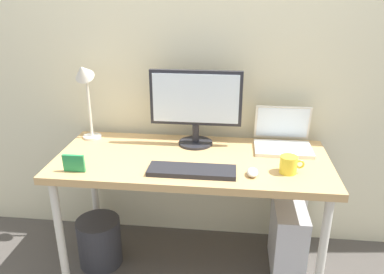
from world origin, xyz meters
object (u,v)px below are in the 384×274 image
at_px(monitor, 196,103).
at_px(coffee_mug, 289,165).
at_px(wastebasket, 100,242).
at_px(desk, 192,168).
at_px(mouse, 252,172).
at_px(photo_frame, 74,163).
at_px(desk_lamp, 85,84).
at_px(keyboard, 192,171).
at_px(computer_tower, 287,238).
at_px(laptop, 283,137).

relative_size(monitor, coffee_mug, 4.29).
relative_size(coffee_mug, wastebasket, 0.41).
xyz_separation_m(desk, mouse, (0.32, -0.18, 0.08)).
relative_size(desk, photo_frame, 13.53).
bearing_deg(photo_frame, coffee_mug, 5.87).
distance_m(mouse, wastebasket, 1.07).
xyz_separation_m(desk_lamp, keyboard, (0.66, -0.37, -0.33)).
xyz_separation_m(desk, computer_tower, (0.56, 0.05, -0.45)).
bearing_deg(photo_frame, computer_tower, 14.08).
bearing_deg(photo_frame, mouse, 3.82).
distance_m(laptop, photo_frame, 1.16).
relative_size(mouse, photo_frame, 0.82).
bearing_deg(computer_tower, desk, -175.17).
bearing_deg(photo_frame, keyboard, 5.18).
bearing_deg(laptop, wastebasket, -167.14).
relative_size(desk, computer_tower, 3.54).
xyz_separation_m(desk, keyboard, (0.02, -0.18, 0.08)).
bearing_deg(computer_tower, photo_frame, -165.92).
bearing_deg(wastebasket, computer_tower, 4.29).
xyz_separation_m(laptop, keyboard, (-0.48, -0.39, -0.05)).
xyz_separation_m(monitor, mouse, (0.32, -0.37, -0.23)).
bearing_deg(keyboard, mouse, 1.15).
bearing_deg(keyboard, photo_frame, -174.82).
relative_size(monitor, computer_tower, 1.25).
distance_m(photo_frame, computer_tower, 1.30).
bearing_deg(desk_lamp, keyboard, -29.43).
xyz_separation_m(desk, wastebasket, (-0.56, -0.04, -0.51)).
bearing_deg(photo_frame, wastebasket, 88.16).
relative_size(desk, coffee_mug, 12.20).
bearing_deg(keyboard, desk_lamp, 150.57).
relative_size(desk, laptop, 4.65).
bearing_deg(computer_tower, wastebasket, -175.71).
height_order(monitor, computer_tower, monitor).
xyz_separation_m(monitor, desk_lamp, (-0.64, 0.00, 0.09)).
distance_m(monitor, laptop, 0.54).
distance_m(laptop, computer_tower, 0.60).
relative_size(mouse, wastebasket, 0.30).
distance_m(laptop, mouse, 0.43).
xyz_separation_m(laptop, photo_frame, (-1.07, -0.44, -0.01)).
distance_m(monitor, desk_lamp, 0.65).
height_order(coffee_mug, computer_tower, coffee_mug).
distance_m(desk, computer_tower, 0.72).
bearing_deg(laptop, keyboard, -141.17).
bearing_deg(monitor, desk, -90.00).
bearing_deg(mouse, laptop, 64.36).
relative_size(desk_lamp, photo_frame, 4.40).
height_order(monitor, wastebasket, monitor).
bearing_deg(mouse, monitor, 131.02).
bearing_deg(keyboard, desk, 96.26).
bearing_deg(monitor, keyboard, -86.92).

